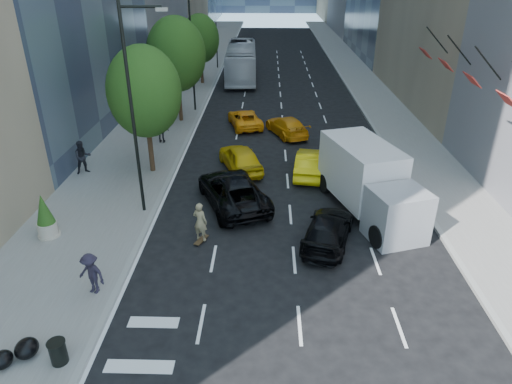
{
  "coord_description": "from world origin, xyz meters",
  "views": [
    {
      "loc": [
        -0.22,
        -16.34,
        11.45
      ],
      "look_at": [
        -0.74,
        3.3,
        1.6
      ],
      "focal_mm": 32.0,
      "sensor_mm": 36.0,
      "label": 1
    }
  ],
  "objects_px": {
    "black_sedan_mercedes": "(328,230)",
    "city_bus": "(241,61)",
    "black_sedan_lincoln": "(233,191)",
    "box_truck": "(369,181)",
    "planter_shrub": "(45,217)",
    "trash_can": "(58,352)",
    "skateboarder": "(200,224)"
  },
  "relations": [
    {
      "from": "black_sedan_mercedes",
      "to": "trash_can",
      "type": "xyz_separation_m",
      "value": [
        -9.28,
        -7.4,
        -0.13
      ]
    },
    {
      "from": "box_truck",
      "to": "planter_shrub",
      "type": "relative_size",
      "value": 3.52
    },
    {
      "from": "black_sedan_mercedes",
      "to": "city_bus",
      "type": "height_order",
      "value": "city_bus"
    },
    {
      "from": "planter_shrub",
      "to": "city_bus",
      "type": "bearing_deg",
      "value": 78.07
    },
    {
      "from": "skateboarder",
      "to": "box_truck",
      "type": "relative_size",
      "value": 0.25
    },
    {
      "from": "black_sedan_lincoln",
      "to": "trash_can",
      "type": "bearing_deg",
      "value": 45.47
    },
    {
      "from": "black_sedan_mercedes",
      "to": "planter_shrub",
      "type": "height_order",
      "value": "planter_shrub"
    },
    {
      "from": "black_sedan_lincoln",
      "to": "black_sedan_mercedes",
      "type": "relative_size",
      "value": 1.27
    },
    {
      "from": "skateboarder",
      "to": "black_sedan_lincoln",
      "type": "xyz_separation_m",
      "value": [
        1.2,
        3.7,
        -0.12
      ]
    },
    {
      "from": "black_sedan_mercedes",
      "to": "planter_shrub",
      "type": "relative_size",
      "value": 2.17
    },
    {
      "from": "planter_shrub",
      "to": "black_sedan_lincoln",
      "type": "bearing_deg",
      "value": 23.54
    },
    {
      "from": "black_sedan_lincoln",
      "to": "black_sedan_mercedes",
      "type": "bearing_deg",
      "value": 120.45
    },
    {
      "from": "black_sedan_mercedes",
      "to": "planter_shrub",
      "type": "distance_m",
      "value": 12.87
    },
    {
      "from": "skateboarder",
      "to": "black_sedan_lincoln",
      "type": "height_order",
      "value": "skateboarder"
    },
    {
      "from": "black_sedan_lincoln",
      "to": "planter_shrub",
      "type": "bearing_deg",
      "value": 2.14
    },
    {
      "from": "city_bus",
      "to": "box_truck",
      "type": "distance_m",
      "value": 31.57
    },
    {
      "from": "black_sedan_lincoln",
      "to": "trash_can",
      "type": "height_order",
      "value": "black_sedan_lincoln"
    },
    {
      "from": "box_truck",
      "to": "planter_shrub",
      "type": "bearing_deg",
      "value": 173.34
    },
    {
      "from": "trash_can",
      "to": "planter_shrub",
      "type": "height_order",
      "value": "planter_shrub"
    },
    {
      "from": "skateboarder",
      "to": "city_bus",
      "type": "bearing_deg",
      "value": -67.23
    },
    {
      "from": "black_sedan_mercedes",
      "to": "city_bus",
      "type": "bearing_deg",
      "value": -63.55
    },
    {
      "from": "skateboarder",
      "to": "planter_shrub",
      "type": "xyz_separation_m",
      "value": [
        -7.08,
        0.09,
        0.23
      ]
    },
    {
      "from": "planter_shrub",
      "to": "black_sedan_mercedes",
      "type": "bearing_deg",
      "value": 0.02
    },
    {
      "from": "black_sedan_mercedes",
      "to": "box_truck",
      "type": "height_order",
      "value": "box_truck"
    },
    {
      "from": "trash_can",
      "to": "black_sedan_mercedes",
      "type": "bearing_deg",
      "value": 38.55
    },
    {
      "from": "black_sedan_mercedes",
      "to": "trash_can",
      "type": "height_order",
      "value": "black_sedan_mercedes"
    },
    {
      "from": "city_bus",
      "to": "black_sedan_lincoln",
      "type": "bearing_deg",
      "value": -89.75
    },
    {
      "from": "city_bus",
      "to": "black_sedan_mercedes",
      "type": "bearing_deg",
      "value": -82.25
    },
    {
      "from": "trash_can",
      "to": "box_truck",
      "type": "bearing_deg",
      "value": 41.84
    },
    {
      "from": "skateboarder",
      "to": "box_truck",
      "type": "bearing_deg",
      "value": -136.35
    },
    {
      "from": "black_sedan_lincoln",
      "to": "city_bus",
      "type": "bearing_deg",
      "value": -109.09
    },
    {
      "from": "black_sedan_lincoln",
      "to": "box_truck",
      "type": "height_order",
      "value": "box_truck"
    }
  ]
}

